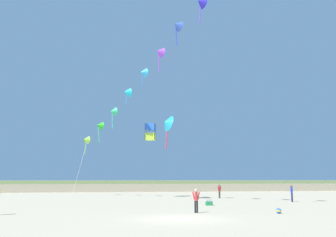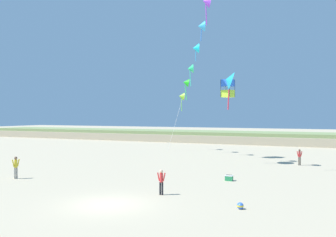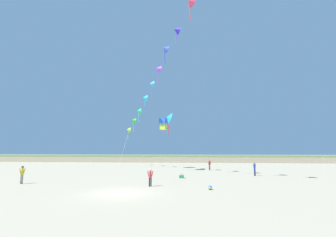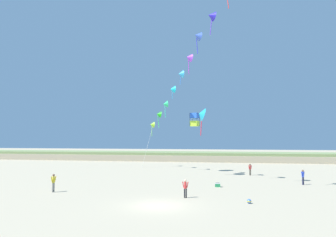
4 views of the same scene
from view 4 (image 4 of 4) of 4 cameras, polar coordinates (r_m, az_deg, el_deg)
ground_plane at (r=24.13m, az=-1.93°, el=-16.27°), size 240.00×240.00×0.00m
dune_ridge at (r=71.24m, az=6.25°, el=-7.19°), size 120.00×10.48×1.96m
person_near_left at (r=26.98m, az=3.33°, el=-12.93°), size 0.57×0.22×1.61m
person_near_right at (r=31.70m, az=-20.98°, el=-11.16°), size 0.31×0.60×1.76m
person_mid_center at (r=44.43m, az=15.37°, el=-9.19°), size 0.55×0.30×1.61m
person_far_left at (r=37.44m, az=24.31°, el=-9.96°), size 0.49×0.46×1.69m
kite_banner_string at (r=38.83m, az=4.83°, el=13.21°), size 20.13×34.15×25.90m
large_kite_low_lead at (r=42.17m, az=6.32°, el=0.80°), size 1.71×2.19×4.02m
large_kite_mid_trail at (r=47.06m, az=5.10°, el=-0.22°), size 1.51×1.51×2.07m
beach_cooler at (r=33.32m, az=9.44°, el=-12.38°), size 0.58×0.41×0.46m
beach_ball at (r=25.69m, az=15.19°, el=-14.97°), size 0.36×0.36×0.36m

